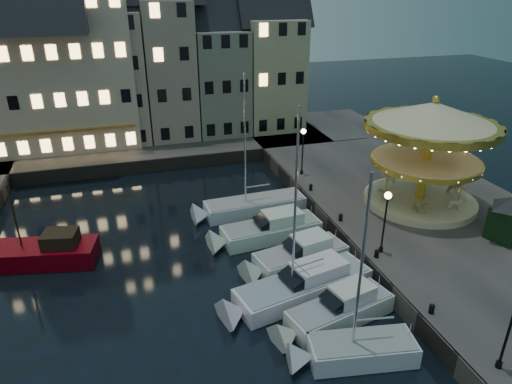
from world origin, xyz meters
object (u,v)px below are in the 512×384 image
object	(u,v)px
motorboat_b	(334,313)
motorboat_e	(266,231)
bollard_c	(341,217)
streetlamp_b	(386,214)
bollard_a	(432,308)
streetlamp_d	(463,157)
bollard_d	(311,187)
ticket_kiosk	(510,211)
streetlamp_c	(303,145)
bollard_b	(377,253)
motorboat_c	(298,287)
red_fishing_boat	(42,253)
motorboat_a	(351,351)
streetlamp_a	(512,319)
carousel	(430,135)
motorboat_d	(295,258)
motorboat_f	(248,207)

from	to	relation	value
motorboat_b	motorboat_e	bearing A→B (deg)	94.79
motorboat_e	bollard_c	bearing A→B (deg)	-13.11
motorboat_e	streetlamp_b	bearing A→B (deg)	-44.43
bollard_a	bollard_c	xyz separation A→B (m)	(0.00, 10.50, 0.00)
streetlamp_d	bollard_c	bearing A→B (deg)	-168.14
bollard_d	ticket_kiosk	world-z (taller)	ticket_kiosk
motorboat_b	streetlamp_c	bearing A→B (deg)	73.82
bollard_a	bollard_b	world-z (taller)	same
motorboat_c	red_fishing_boat	size ratio (longest dim) A/B	1.66
bollard_c	red_fishing_boat	xyz separation A→B (m)	(-20.26, 2.48, -0.91)
bollard_c	motorboat_b	size ratio (longest dim) A/B	0.08
streetlamp_b	red_fishing_boat	xyz separation A→B (m)	(-20.86, 6.98, -3.32)
motorboat_a	motorboat_c	distance (m)	5.39
bollard_d	motorboat_b	distance (m)	14.57
streetlamp_a	motorboat_a	bearing A→B (deg)	147.80
bollard_b	motorboat_a	xyz separation A→B (m)	(-4.84, -6.07, -1.07)
red_fishing_boat	bollard_d	bearing A→B (deg)	8.49
bollard_b	bollard_d	world-z (taller)	same
motorboat_c	carousel	xyz separation A→B (m)	(12.58, 6.57, 6.15)
bollard_a	streetlamp_b	bearing A→B (deg)	84.29
motorboat_c	ticket_kiosk	bearing A→B (deg)	0.99
streetlamp_d	ticket_kiosk	size ratio (longest dim) A/B	1.17
streetlamp_a	bollard_c	distance (m)	14.71
streetlamp_c	bollard_d	xyz separation A→B (m)	(-0.60, -3.50, -2.41)
bollard_a	motorboat_d	bearing A→B (deg)	119.71
streetlamp_a	motorboat_a	xyz separation A→B (m)	(-5.44, 3.43, -3.48)
motorboat_c	red_fishing_boat	world-z (taller)	motorboat_c
streetlamp_d	red_fishing_boat	world-z (taller)	red_fishing_boat
streetlamp_b	bollard_b	size ratio (longest dim) A/B	7.32
streetlamp_d	bollard_c	size ratio (longest dim) A/B	7.32
streetlamp_a	ticket_kiosk	xyz separation A→B (m)	(8.65, 9.03, -0.61)
bollard_b	carousel	size ratio (longest dim) A/B	0.06
streetlamp_b	red_fishing_boat	size ratio (longest dim) A/B	0.55
bollard_b	motorboat_d	bearing A→B (deg)	152.45
bollard_c	motorboat_b	xyz separation A→B (m)	(-4.43, -8.34, -0.96)
bollard_d	streetlamp_b	bearing A→B (deg)	-86.57
streetlamp_c	motorboat_a	bearing A→B (deg)	-105.16
streetlamp_a	bollard_a	bearing A→B (deg)	98.53
streetlamp_b	streetlamp_c	xyz separation A→B (m)	(0.00, 13.50, 0.00)
streetlamp_a	motorboat_e	distance (m)	17.10
motorboat_a	carousel	xyz separation A→B (m)	(11.94, 11.91, 6.30)
motorboat_b	motorboat_a	bearing A→B (deg)	-98.46
motorboat_b	motorboat_f	size ratio (longest dim) A/B	0.60
motorboat_e	ticket_kiosk	world-z (taller)	ticket_kiosk
streetlamp_c	motorboat_b	xyz separation A→B (m)	(-5.03, -17.34, -3.38)
streetlamp_a	bollard_c	xyz separation A→B (m)	(-0.60, 14.50, -2.41)
streetlamp_b	motorboat_d	bearing A→B (deg)	160.13
ticket_kiosk	bollard_a	bearing A→B (deg)	-151.48
streetlamp_b	bollard_a	size ratio (longest dim) A/B	7.32
red_fishing_boat	streetlamp_c	bearing A→B (deg)	17.36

